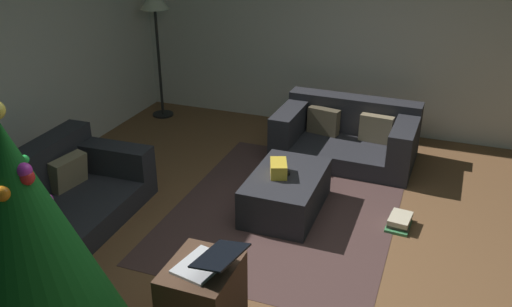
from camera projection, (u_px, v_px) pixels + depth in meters
name	position (u px, v px, depth m)	size (l,w,h in m)	color
ground_plane	(302.00, 273.00, 4.16)	(6.40, 6.40, 0.00)	brown
corner_partition	(380.00, 27.00, 6.27)	(0.12, 6.40, 2.60)	beige
couch_left	(51.00, 202.00, 4.65)	(1.76, 0.99, 0.66)	#26262B
couch_right	(348.00, 135.00, 5.99)	(0.98, 1.53, 0.62)	#26262B
ottoman	(286.00, 192.00, 4.94)	(0.97, 0.62, 0.37)	#26262B
gift_box	(279.00, 168.00, 4.84)	(0.25, 0.15, 0.13)	gold
tv_remote	(281.00, 173.00, 4.87)	(0.05, 0.16, 0.02)	black
christmas_tree	(24.00, 240.00, 2.95)	(1.06, 1.06, 1.74)	brown
side_table	(203.00, 296.00, 3.54)	(0.52, 0.44, 0.49)	#4C3323
laptop	(208.00, 261.00, 3.38)	(0.41, 0.47, 0.18)	silver
book_stack	(399.00, 221.00, 4.74)	(0.31, 0.22, 0.11)	#387A47
corner_lamp	(155.00, 9.00, 6.66)	(0.36, 0.36, 1.66)	black
area_rug	(286.00, 209.00, 5.02)	(2.60, 2.00, 0.01)	#462F2D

